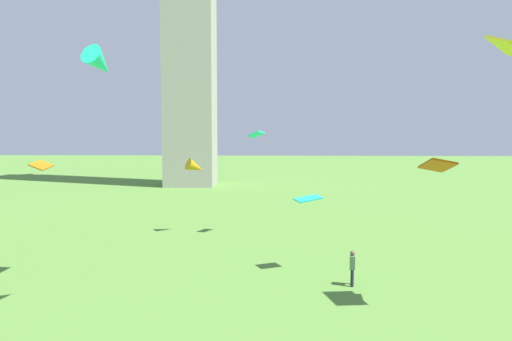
# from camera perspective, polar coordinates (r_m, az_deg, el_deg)

# --- Properties ---
(person_2) EXTENTS (0.30, 0.48, 1.58)m
(person_2) POSITION_cam_1_polar(r_m,az_deg,el_deg) (23.50, 10.67, -10.38)
(person_2) COLOR #1E2333
(person_2) RESTS_ON ground_plane
(kite_flying_0) EXTENTS (1.12, 1.42, 0.67)m
(kite_flying_0) POSITION_cam_1_polar(r_m,az_deg,el_deg) (20.49, 19.54, 0.54)
(kite_flying_0) COLOR #BB5103
(kite_flying_1) EXTENTS (1.18, 1.91, 1.13)m
(kite_flying_1) POSITION_cam_1_polar(r_m,az_deg,el_deg) (20.67, 26.24, 12.16)
(kite_flying_1) COLOR yellow
(kite_flying_2) EXTENTS (1.57, 1.39, 1.18)m
(kite_flying_2) POSITION_cam_1_polar(r_m,az_deg,el_deg) (33.98, -6.75, 0.38)
(kite_flying_2) COLOR #BB8B0E
(kite_flying_3) EXTENTS (1.44, 1.23, 0.29)m
(kite_flying_3) POSITION_cam_1_polar(r_m,az_deg,el_deg) (25.10, 5.81, -3.13)
(kite_flying_3) COLOR #1DBCB5
(kite_flying_4) EXTENTS (0.79, 1.07, 0.45)m
(kite_flying_4) POSITION_cam_1_polar(r_m,az_deg,el_deg) (25.65, -22.77, 0.55)
(kite_flying_4) COLOR #BD6B0D
(kite_flying_6) EXTENTS (1.22, 1.59, 1.28)m
(kite_flying_6) POSITION_cam_1_polar(r_m,az_deg,el_deg) (19.63, -16.99, 11.34)
(kite_flying_6) COLOR #21DDB4
(kite_flying_7) EXTENTS (1.14, 1.32, 0.51)m
(kite_flying_7) POSITION_cam_1_polar(r_m,az_deg,el_deg) (32.86, 0.03, 4.04)
(kite_flying_7) COLOR #18DEC5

